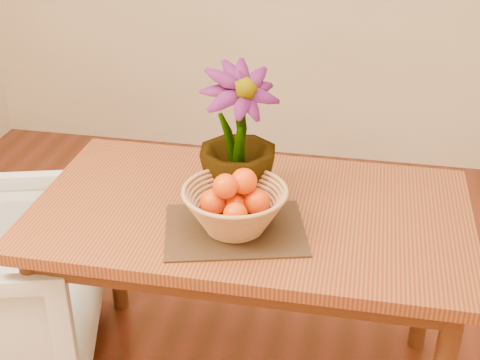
# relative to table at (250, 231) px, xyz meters

# --- Properties ---
(table) EXTENTS (1.40, 0.80, 0.75)m
(table) POSITION_rel_table_xyz_m (0.00, 0.00, 0.00)
(table) COLOR brown
(table) RESTS_ON floor
(placemat) EXTENTS (0.49, 0.41, 0.01)m
(placemat) POSITION_rel_table_xyz_m (-0.02, -0.14, 0.09)
(placemat) COLOR #3C2515
(placemat) RESTS_ON table
(wicker_basket) EXTENTS (0.32, 0.32, 0.13)m
(wicker_basket) POSITION_rel_table_xyz_m (-0.02, -0.14, 0.16)
(wicker_basket) COLOR #BC824E
(wicker_basket) RESTS_ON placemat
(orange_pile) EXTENTS (0.21, 0.20, 0.14)m
(orange_pile) POSITION_rel_table_xyz_m (-0.02, -0.14, 0.21)
(orange_pile) COLOR #D94903
(orange_pile) RESTS_ON wicker_basket
(potted_plant) EXTENTS (0.35, 0.35, 0.45)m
(potted_plant) POSITION_rel_table_xyz_m (-0.05, 0.05, 0.31)
(potted_plant) COLOR #144313
(potted_plant) RESTS_ON table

